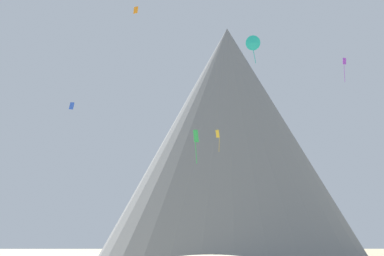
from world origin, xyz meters
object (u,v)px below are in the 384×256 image
rock_massif (229,146)px  kite_blue_mid (72,106)px  kite_gold_mid (218,136)px  kite_green_mid (196,140)px  kite_violet_high (344,65)px  kite_teal_high (253,43)px  kite_orange_high (136,10)px

rock_massif → kite_blue_mid: bearing=-120.9°
kite_gold_mid → kite_green_mid: 38.69m
rock_massif → kite_violet_high: (17.35, -38.61, 8.03)m
kite_violet_high → kite_green_mid: bearing=82.9°
kite_teal_high → kite_violet_high: bearing=67.8°
kite_gold_mid → kite_orange_high: (-14.93, -13.62, 19.06)m
kite_gold_mid → kite_violet_high: kite_violet_high is taller
kite_gold_mid → kite_teal_high: bearing=159.7°
kite_blue_mid → kite_green_mid: 28.72m
kite_orange_high → kite_violet_high: bearing=90.8°
kite_orange_high → rock_massif: bearing=146.0°
rock_massif → kite_orange_high: 52.22m
rock_massif → kite_blue_mid: size_ratio=73.00×
kite_blue_mid → kite_violet_high: 49.46m
kite_blue_mid → kite_violet_high: (46.93, 10.87, 11.21)m
kite_violet_high → kite_green_mid: (-28.48, -30.82, -20.51)m
rock_massif → kite_green_mid: size_ratio=22.95×
kite_teal_high → kite_orange_high: (-17.54, 14.58, 11.86)m
kite_orange_high → kite_green_mid: bearing=11.6°
kite_teal_high → kite_green_mid: bearing=-110.9°
kite_gold_mid → kite_blue_mid: size_ratio=3.47×
kite_blue_mid → kite_gold_mid: bearing=-84.3°
kite_violet_high → kite_blue_mid: bearing=48.7°
kite_teal_high → kite_green_mid: (-8.20, -9.17, -15.50)m
kite_gold_mid → kite_violet_high: bearing=-131.6°
rock_massif → kite_orange_high: rock_massif is taller
rock_massif → kite_blue_mid: (-29.58, -49.48, -3.18)m
kite_gold_mid → kite_teal_high: size_ratio=1.06×
kite_green_mid → kite_blue_mid: bearing=-39.8°
kite_blue_mid → kite_teal_high: (26.65, -10.78, 6.20)m
kite_blue_mid → kite_orange_high: bearing=-97.6°
kite_orange_high → kite_green_mid: kite_orange_high is taller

